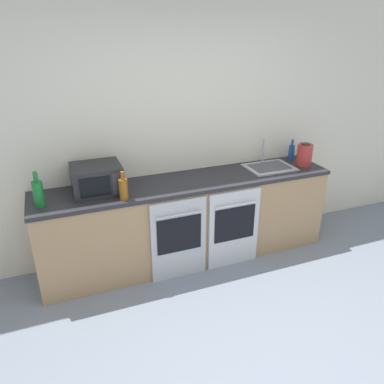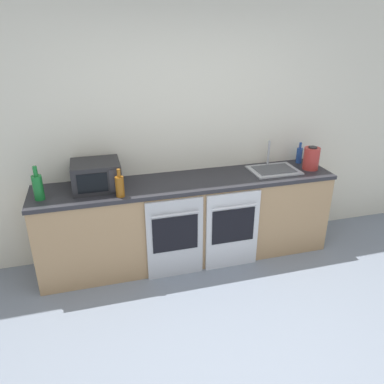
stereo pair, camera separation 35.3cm
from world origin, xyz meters
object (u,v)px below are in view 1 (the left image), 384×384
(oven_left, at_px, (179,239))
(oven_right, at_px, (234,228))
(bottle_green, at_px, (38,193))
(sink, at_px, (269,166))
(microwave, at_px, (97,179))
(kettle, at_px, (304,155))
(bottle_blue, at_px, (292,152))
(bottle_amber, at_px, (123,189))

(oven_left, relative_size, oven_right, 1.00)
(oven_left, bearing_deg, bottle_green, 169.45)
(sink, bearing_deg, microwave, 179.52)
(oven_left, bearing_deg, oven_right, 0.00)
(oven_right, height_order, sink, sink)
(bottle_green, height_order, kettle, bottle_green)
(oven_left, relative_size, bottle_blue, 3.56)
(bottle_amber, xyz_separation_m, kettle, (2.07, 0.18, 0.02))
(bottle_blue, distance_m, sink, 0.43)
(sink, bearing_deg, oven_right, -150.45)
(bottle_blue, distance_m, kettle, 0.22)
(bottle_green, relative_size, bottle_amber, 1.19)
(bottle_amber, bearing_deg, kettle, 4.96)
(oven_right, xyz_separation_m, kettle, (0.99, 0.27, 0.59))
(microwave, bearing_deg, oven_right, -15.14)
(oven_left, xyz_separation_m, bottle_blue, (1.58, 0.49, 0.56))
(bottle_green, height_order, bottle_amber, bottle_green)
(bottle_green, bearing_deg, microwave, 13.66)
(oven_left, height_order, bottle_blue, bottle_blue)
(bottle_blue, xyz_separation_m, kettle, (0.01, -0.22, 0.03))
(microwave, relative_size, bottle_green, 1.42)
(oven_left, height_order, kettle, kettle)
(microwave, bearing_deg, oven_left, -27.02)
(kettle, bearing_deg, bottle_blue, 93.91)
(bottle_amber, bearing_deg, oven_right, -4.86)
(oven_left, bearing_deg, kettle, 9.70)
(oven_left, relative_size, kettle, 3.37)
(oven_left, distance_m, bottle_amber, 0.76)
(bottle_amber, relative_size, sink, 0.52)
(oven_left, distance_m, kettle, 1.72)
(oven_right, bearing_deg, bottle_blue, 26.62)
(bottle_blue, height_order, kettle, kettle)
(oven_left, xyz_separation_m, bottle_green, (-1.19, 0.22, 0.60))
(bottle_blue, bearing_deg, sink, -157.99)
(bottle_blue, relative_size, bottle_green, 0.75)
(bottle_amber, height_order, kettle, bottle_amber)
(oven_left, xyz_separation_m, kettle, (1.59, 0.27, 0.59))
(bottle_blue, relative_size, kettle, 0.95)
(microwave, distance_m, bottle_blue, 2.26)
(sink, bearing_deg, bottle_blue, 22.01)
(oven_left, xyz_separation_m, bottle_amber, (-0.48, 0.09, 0.58))
(kettle, relative_size, sink, 0.49)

